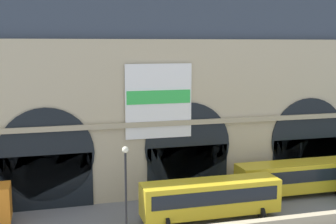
# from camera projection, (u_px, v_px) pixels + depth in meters

# --- Properties ---
(ground_plane) EXTENTS (200.00, 200.00, 0.00)m
(ground_plane) POSITION_uv_depth(u_px,v_px,m) (206.00, 216.00, 36.19)
(ground_plane) COLOR slate
(station_building) EXTENTS (51.41, 4.55, 19.05)m
(station_building) POSITION_uv_depth(u_px,v_px,m) (181.00, 93.00, 41.61)
(station_building) COLOR #BCAD8C
(station_building) RESTS_ON ground
(bus_center) EXTENTS (11.00, 3.25, 3.10)m
(bus_center) POSITION_uv_depth(u_px,v_px,m) (211.00, 197.00, 35.21)
(bus_center) COLOR gold
(bus_center) RESTS_ON ground
(bus_mideast) EXTENTS (11.00, 3.25, 3.10)m
(bus_mideast) POSITION_uv_depth(u_px,v_px,m) (295.00, 177.00, 40.71)
(bus_mideast) COLOR gold
(bus_mideast) RESTS_ON ground
(street_lamp_quayside) EXTENTS (0.44, 0.44, 6.90)m
(street_lamp_quayside) POSITION_uv_depth(u_px,v_px,m) (126.00, 182.00, 30.37)
(street_lamp_quayside) COLOR black
(street_lamp_quayside) RESTS_ON ground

